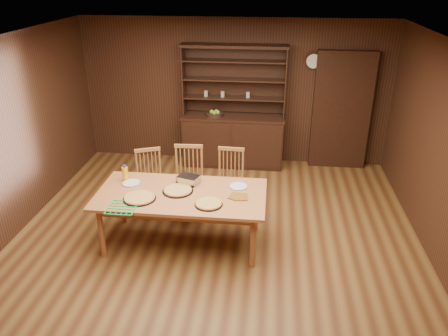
# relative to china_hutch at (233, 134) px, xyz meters

# --- Properties ---
(floor) EXTENTS (6.00, 6.00, 0.00)m
(floor) POSITION_rel_china_hutch_xyz_m (0.00, -2.75, -0.60)
(floor) COLOR brown
(floor) RESTS_ON ground
(room_shell) EXTENTS (6.00, 6.00, 6.00)m
(room_shell) POSITION_rel_china_hutch_xyz_m (0.00, -2.75, 0.98)
(room_shell) COLOR white
(room_shell) RESTS_ON floor
(china_hutch) EXTENTS (1.84, 0.52, 2.17)m
(china_hutch) POSITION_rel_china_hutch_xyz_m (0.00, 0.00, 0.00)
(china_hutch) COLOR black
(china_hutch) RESTS_ON floor
(doorway) EXTENTS (1.00, 0.18, 2.10)m
(doorway) POSITION_rel_china_hutch_xyz_m (1.90, 0.15, 0.45)
(doorway) COLOR black
(doorway) RESTS_ON floor
(wall_clock) EXTENTS (0.30, 0.05, 0.30)m
(wall_clock) POSITION_rel_china_hutch_xyz_m (1.35, 0.20, 1.30)
(wall_clock) COLOR black
(wall_clock) RESTS_ON room_shell
(dining_table) EXTENTS (2.15, 1.08, 0.75)m
(dining_table) POSITION_rel_china_hutch_xyz_m (-0.42, -2.64, 0.09)
(dining_table) COLOR #A26238
(dining_table) RESTS_ON floor
(chair_left) EXTENTS (0.51, 0.50, 0.97)m
(chair_left) POSITION_rel_china_hutch_xyz_m (-1.06, -1.82, -0.08)
(chair_left) COLOR #B0743C
(chair_left) RESTS_ON floor
(chair_center) EXTENTS (0.45, 0.43, 1.06)m
(chair_center) POSITION_rel_china_hutch_xyz_m (-0.48, -1.84, -0.03)
(chair_center) COLOR #B0743C
(chair_center) RESTS_ON floor
(chair_right) EXTENTS (0.42, 0.40, 0.99)m
(chair_right) POSITION_rel_china_hutch_xyz_m (0.12, -1.71, -0.07)
(chair_right) COLOR #B0743C
(chair_right) RESTS_ON floor
(pizza_left) EXTENTS (0.41, 0.41, 0.04)m
(pizza_left) POSITION_rel_china_hutch_xyz_m (-0.90, -2.85, 0.17)
(pizza_left) COLOR black
(pizza_left) RESTS_ON dining_table
(pizza_right) EXTENTS (0.34, 0.34, 0.04)m
(pizza_right) POSITION_rel_china_hutch_xyz_m (-0.03, -2.90, 0.17)
(pizza_right) COLOR black
(pizza_right) RESTS_ON dining_table
(pizza_center) EXTENTS (0.40, 0.40, 0.04)m
(pizza_center) POSITION_rel_china_hutch_xyz_m (-0.47, -2.60, 0.17)
(pizza_center) COLOR black
(pizza_center) RESTS_ON dining_table
(cooling_rack) EXTENTS (0.37, 0.37, 0.01)m
(cooling_rack) POSITION_rel_china_hutch_xyz_m (-1.05, -3.09, 0.16)
(cooling_rack) COLOR #0DB150
(cooling_rack) RESTS_ON dining_table
(plate_left) EXTENTS (0.25, 0.25, 0.02)m
(plate_left) POSITION_rel_china_hutch_xyz_m (-1.13, -2.45, 0.16)
(plate_left) COLOR beige
(plate_left) RESTS_ON dining_table
(plate_right) EXTENTS (0.25, 0.25, 0.02)m
(plate_right) POSITION_rel_china_hutch_xyz_m (0.29, -2.38, 0.16)
(plate_right) COLOR beige
(plate_right) RESTS_ON dining_table
(foil_dish) EXTENTS (0.32, 0.27, 0.11)m
(foil_dish) POSITION_rel_china_hutch_xyz_m (-0.38, -2.36, 0.21)
(foil_dish) COLOR silver
(foil_dish) RESTS_ON dining_table
(juice_bottle) EXTENTS (0.08, 0.08, 0.23)m
(juice_bottle) POSITION_rel_china_hutch_xyz_m (-1.24, -2.37, 0.26)
(juice_bottle) COLOR #FBA70D
(juice_bottle) RESTS_ON dining_table
(pot_holder_a) EXTENTS (0.20, 0.20, 0.01)m
(pot_holder_a) POSITION_rel_china_hutch_xyz_m (0.34, -2.67, 0.16)
(pot_holder_a) COLOR red
(pot_holder_a) RESTS_ON dining_table
(pot_holder_b) EXTENTS (0.23, 0.23, 0.01)m
(pot_holder_b) POSITION_rel_china_hutch_xyz_m (0.30, -2.66, 0.16)
(pot_holder_b) COLOR red
(pot_holder_b) RESTS_ON dining_table
(fruit_bowl) EXTENTS (0.30, 0.30, 0.12)m
(fruit_bowl) POSITION_rel_china_hutch_xyz_m (-0.33, -0.07, 0.39)
(fruit_bowl) COLOR black
(fruit_bowl) RESTS_ON china_hutch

